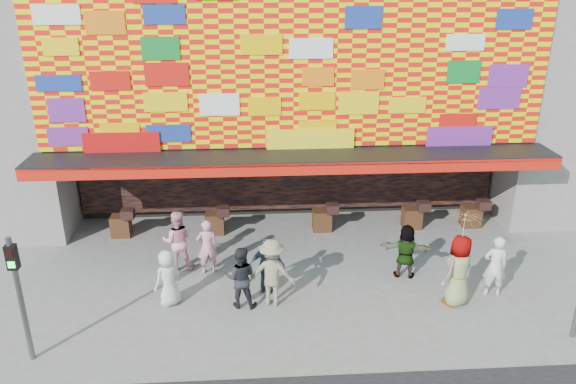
{
  "coord_description": "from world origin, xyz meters",
  "views": [
    {
      "loc": [
        -1.19,
        -12.03,
        8.09
      ],
      "look_at": [
        -0.28,
        2.0,
        2.43
      ],
      "focal_mm": 35.0,
      "sensor_mm": 36.0,
      "label": 1
    }
  ],
  "objects_px": {
    "ped_a": "(168,278)",
    "ped_h": "(495,266)",
    "ped_d": "(272,273)",
    "ped_f": "(406,251)",
    "ped_i": "(177,241)",
    "ped_e": "(267,265)",
    "parasol": "(464,229)",
    "ped_c": "(241,277)",
    "signal_left": "(18,286)",
    "ped_b": "(207,247)",
    "ped_g": "(459,271)"
  },
  "relations": [
    {
      "from": "ped_b",
      "to": "ped_h",
      "type": "xyz_separation_m",
      "value": [
        7.57,
        -1.65,
        0.04
      ]
    },
    {
      "from": "ped_a",
      "to": "ped_f",
      "type": "distance_m",
      "value": 6.46
    },
    {
      "from": "ped_i",
      "to": "signal_left",
      "type": "bearing_deg",
      "value": 51.88
    },
    {
      "from": "ped_b",
      "to": "ped_f",
      "type": "height_order",
      "value": "ped_b"
    },
    {
      "from": "ped_f",
      "to": "ped_g",
      "type": "bearing_deg",
      "value": 137.83
    },
    {
      "from": "signal_left",
      "to": "ped_d",
      "type": "bearing_deg",
      "value": 18.93
    },
    {
      "from": "ped_b",
      "to": "parasol",
      "type": "relative_size",
      "value": 0.9
    },
    {
      "from": "signal_left",
      "to": "ped_f",
      "type": "distance_m",
      "value": 9.69
    },
    {
      "from": "ped_b",
      "to": "parasol",
      "type": "distance_m",
      "value": 6.89
    },
    {
      "from": "ped_d",
      "to": "ped_e",
      "type": "height_order",
      "value": "ped_d"
    },
    {
      "from": "ped_f",
      "to": "ped_i",
      "type": "relative_size",
      "value": 0.87
    },
    {
      "from": "ped_f",
      "to": "ped_h",
      "type": "xyz_separation_m",
      "value": [
        2.07,
        -1.09,
        0.07
      ]
    },
    {
      "from": "ped_d",
      "to": "ped_h",
      "type": "bearing_deg",
      "value": -167.2
    },
    {
      "from": "ped_b",
      "to": "ped_c",
      "type": "xyz_separation_m",
      "value": [
        0.96,
        -1.75,
        0.01
      ]
    },
    {
      "from": "ped_c",
      "to": "ped_d",
      "type": "height_order",
      "value": "ped_d"
    },
    {
      "from": "parasol",
      "to": "ped_d",
      "type": "bearing_deg",
      "value": 176.42
    },
    {
      "from": "ped_a",
      "to": "ped_e",
      "type": "bearing_deg",
      "value": 148.24
    },
    {
      "from": "ped_e",
      "to": "ped_h",
      "type": "height_order",
      "value": "ped_h"
    },
    {
      "from": "ped_d",
      "to": "ped_f",
      "type": "relative_size",
      "value": 1.16
    },
    {
      "from": "signal_left",
      "to": "ped_a",
      "type": "height_order",
      "value": "signal_left"
    },
    {
      "from": "ped_i",
      "to": "parasol",
      "type": "bearing_deg",
      "value": 160.62
    },
    {
      "from": "signal_left",
      "to": "ped_b",
      "type": "distance_m",
      "value": 5.21
    },
    {
      "from": "ped_d",
      "to": "ped_f",
      "type": "xyz_separation_m",
      "value": [
        3.74,
        1.15,
        -0.13
      ]
    },
    {
      "from": "ped_a",
      "to": "ped_h",
      "type": "xyz_separation_m",
      "value": [
        8.45,
        -0.09,
        0.09
      ]
    },
    {
      "from": "ped_a",
      "to": "ped_i",
      "type": "bearing_deg",
      "value": -132.21
    },
    {
      "from": "ped_i",
      "to": "parasol",
      "type": "distance_m",
      "value": 7.76
    },
    {
      "from": "parasol",
      "to": "ped_h",
      "type": "bearing_deg",
      "value": 17.64
    },
    {
      "from": "ped_a",
      "to": "ped_i",
      "type": "xyz_separation_m",
      "value": [
        0.03,
        1.84,
        0.13
      ]
    },
    {
      "from": "signal_left",
      "to": "ped_b",
      "type": "relative_size",
      "value": 1.85
    },
    {
      "from": "ped_c",
      "to": "ped_g",
      "type": "height_order",
      "value": "ped_g"
    },
    {
      "from": "signal_left",
      "to": "ped_d",
      "type": "distance_m",
      "value": 5.8
    },
    {
      "from": "ped_a",
      "to": "ped_h",
      "type": "distance_m",
      "value": 8.45
    },
    {
      "from": "ped_b",
      "to": "parasol",
      "type": "height_order",
      "value": "parasol"
    },
    {
      "from": "ped_e",
      "to": "ped_h",
      "type": "relative_size",
      "value": 0.93
    },
    {
      "from": "ped_e",
      "to": "ped_i",
      "type": "height_order",
      "value": "ped_i"
    },
    {
      "from": "ped_e",
      "to": "ped_g",
      "type": "bearing_deg",
      "value": 177.69
    },
    {
      "from": "ped_c",
      "to": "ped_i",
      "type": "distance_m",
      "value": 2.72
    },
    {
      "from": "ped_d",
      "to": "ped_h",
      "type": "relative_size",
      "value": 1.07
    },
    {
      "from": "signal_left",
      "to": "ped_d",
      "type": "relative_size",
      "value": 1.65
    },
    {
      "from": "ped_c",
      "to": "ped_h",
      "type": "xyz_separation_m",
      "value": [
        6.61,
        0.1,
        0.03
      ]
    },
    {
      "from": "ped_c",
      "to": "ped_d",
      "type": "relative_size",
      "value": 0.91
    },
    {
      "from": "ped_f",
      "to": "parasol",
      "type": "height_order",
      "value": "parasol"
    },
    {
      "from": "ped_c",
      "to": "ped_h",
      "type": "bearing_deg",
      "value": -171.66
    },
    {
      "from": "ped_i",
      "to": "parasol",
      "type": "xyz_separation_m",
      "value": [
        7.31,
        -2.28,
        1.23
      ]
    },
    {
      "from": "ped_b",
      "to": "ped_g",
      "type": "height_order",
      "value": "ped_g"
    },
    {
      "from": "ped_b",
      "to": "ped_h",
      "type": "height_order",
      "value": "ped_h"
    },
    {
      "from": "ped_d",
      "to": "parasol",
      "type": "xyz_separation_m",
      "value": [
        4.71,
        -0.29,
        1.22
      ]
    },
    {
      "from": "signal_left",
      "to": "ped_c",
      "type": "relative_size",
      "value": 1.82
    },
    {
      "from": "ped_d",
      "to": "ped_e",
      "type": "xyz_separation_m",
      "value": [
        -0.11,
        0.58,
        -0.12
      ]
    },
    {
      "from": "ped_h",
      "to": "ped_i",
      "type": "height_order",
      "value": "ped_i"
    }
  ]
}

